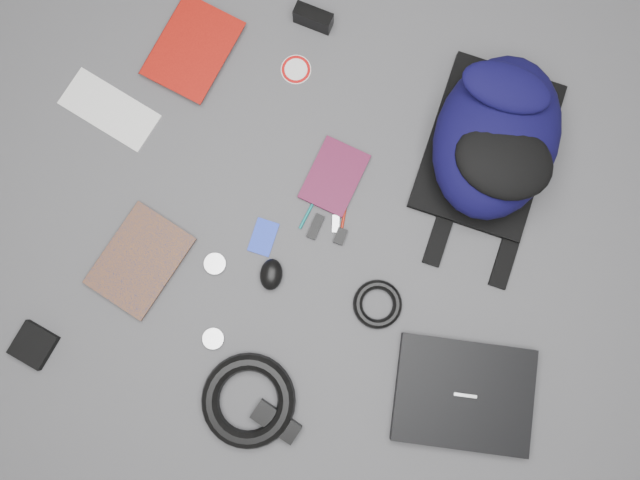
% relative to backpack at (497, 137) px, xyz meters
% --- Properties ---
extents(ground, '(4.00, 4.00, 0.00)m').
position_rel_backpack_xyz_m(ground, '(-0.35, -0.29, -0.09)').
color(ground, '#4F4F51').
rests_on(ground, ground).
extents(backpack, '(0.36, 0.47, 0.18)m').
position_rel_backpack_xyz_m(backpack, '(0.00, 0.00, 0.00)').
color(backpack, black).
rests_on(backpack, ground).
extents(laptop, '(0.32, 0.25, 0.03)m').
position_rel_backpack_xyz_m(laptop, '(0.03, -0.58, -0.07)').
color(laptop, black).
rests_on(laptop, ground).
extents(textbook_red, '(0.23, 0.27, 0.03)m').
position_rel_backpack_xyz_m(textbook_red, '(-0.82, 0.14, -0.08)').
color(textbook_red, '#930D08').
rests_on(textbook_red, ground).
extents(comic_book, '(0.24, 0.27, 0.02)m').
position_rel_backpack_xyz_m(comic_book, '(-0.83, -0.38, -0.08)').
color(comic_book, '#B15B0C').
rests_on(comic_book, ground).
extents(envelope, '(0.25, 0.18, 0.00)m').
position_rel_backpack_xyz_m(envelope, '(-0.90, -0.06, -0.09)').
color(envelope, white).
rests_on(envelope, ground).
extents(dvd_case, '(0.16, 0.19, 0.01)m').
position_rel_backpack_xyz_m(dvd_case, '(-0.34, -0.13, -0.08)').
color(dvd_case, '#460D26').
rests_on(dvd_case, ground).
extents(compact_camera, '(0.10, 0.05, 0.05)m').
position_rel_backpack_xyz_m(compact_camera, '(-0.46, 0.24, -0.06)').
color(compact_camera, black).
rests_on(compact_camera, ground).
extents(sticker_disc, '(0.08, 0.08, 0.00)m').
position_rel_backpack_xyz_m(sticker_disc, '(-0.48, 0.11, -0.09)').
color(sticker_disc, white).
rests_on(sticker_disc, ground).
extents(pen_teal, '(0.04, 0.12, 0.01)m').
position_rel_backpack_xyz_m(pen_teal, '(-0.39, -0.21, -0.09)').
color(pen_teal, '#0B6B6A').
rests_on(pen_teal, ground).
extents(pen_red, '(0.01, 0.12, 0.01)m').
position_rel_backpack_xyz_m(pen_red, '(-0.31, -0.21, -0.09)').
color(pen_red, '#9E1A0C').
rests_on(pen_red, ground).
extents(id_badge, '(0.06, 0.09, 0.00)m').
position_rel_backpack_xyz_m(id_badge, '(-0.48, -0.30, -0.09)').
color(id_badge, '#1A34C8').
rests_on(id_badge, ground).
extents(usb_black, '(0.03, 0.06, 0.01)m').
position_rel_backpack_xyz_m(usb_black, '(-0.37, -0.26, -0.08)').
color(usb_black, black).
rests_on(usb_black, ground).
extents(usb_silver, '(0.02, 0.04, 0.01)m').
position_rel_backpack_xyz_m(usb_silver, '(-0.32, -0.24, -0.09)').
color(usb_silver, '#AEAEB0').
rests_on(usb_silver, ground).
extents(key_fob, '(0.03, 0.04, 0.01)m').
position_rel_backpack_xyz_m(key_fob, '(-0.31, -0.27, -0.08)').
color(key_fob, black).
rests_on(key_fob, ground).
extents(mouse, '(0.06, 0.08, 0.04)m').
position_rel_backpack_xyz_m(mouse, '(-0.45, -0.39, -0.07)').
color(mouse, black).
rests_on(mouse, ground).
extents(headphone_left, '(0.06, 0.06, 0.01)m').
position_rel_backpack_xyz_m(headphone_left, '(-0.58, -0.39, -0.08)').
color(headphone_left, '#B6B7B9').
rests_on(headphone_left, ground).
extents(headphone_right, '(0.05, 0.05, 0.01)m').
position_rel_backpack_xyz_m(headphone_right, '(-0.55, -0.55, -0.08)').
color(headphone_right, '#BABABC').
rests_on(headphone_right, ground).
extents(cable_coil, '(0.14, 0.14, 0.02)m').
position_rel_backpack_xyz_m(cable_coil, '(-0.20, -0.41, -0.08)').
color(cable_coil, black).
rests_on(cable_coil, ground).
extents(power_brick, '(0.12, 0.09, 0.03)m').
position_rel_backpack_xyz_m(power_brick, '(-0.38, -0.71, -0.08)').
color(power_brick, black).
rests_on(power_brick, ground).
extents(power_cord_coil, '(0.26, 0.26, 0.04)m').
position_rel_backpack_xyz_m(power_cord_coil, '(-0.45, -0.68, -0.07)').
color(power_cord_coil, black).
rests_on(power_cord_coil, ground).
extents(pouch, '(0.11, 0.11, 0.02)m').
position_rel_backpack_xyz_m(pouch, '(-0.95, -0.64, -0.08)').
color(pouch, black).
rests_on(pouch, ground).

